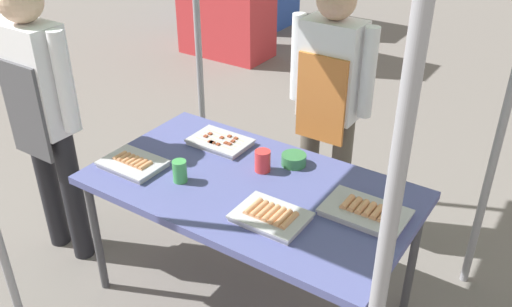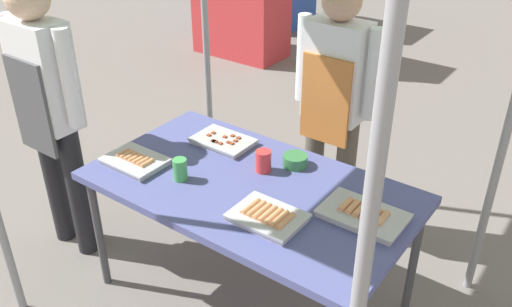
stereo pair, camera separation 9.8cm
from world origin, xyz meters
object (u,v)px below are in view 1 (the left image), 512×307
at_px(drink_cup_by_wok, 263,161).
at_px(vendor_woman, 329,94).
at_px(stall_table, 250,193).
at_px(drink_cup_near_edge, 180,171).
at_px(tray_meat_skewers, 220,142).
at_px(tray_spring_rolls, 365,212).
at_px(tray_grilled_sausages, 133,163).
at_px(condiment_bowl, 294,160).
at_px(customer_nearby, 42,104).
at_px(tray_pork_links, 271,216).

height_order(drink_cup_by_wok, vendor_woman, vendor_woman).
height_order(stall_table, drink_cup_by_wok, drink_cup_by_wok).
distance_m(stall_table, drink_cup_near_edge, 0.36).
xyz_separation_m(tray_meat_skewers, tray_spring_rolls, (0.94, -0.17, 0.00)).
bearing_deg(tray_grilled_sausages, tray_meat_skewers, 61.82).
relative_size(condiment_bowl, drink_cup_near_edge, 1.14).
bearing_deg(drink_cup_near_edge, tray_spring_rolls, 15.29).
relative_size(tray_spring_rolls, customer_nearby, 0.23).
bearing_deg(drink_cup_near_edge, drink_cup_by_wok, 47.22).
bearing_deg(customer_nearby, tray_pork_links, 3.13).
bearing_deg(tray_spring_rolls, condiment_bowl, 157.22).
relative_size(tray_spring_rolls, drink_cup_near_edge, 3.31).
xyz_separation_m(stall_table, tray_grilled_sausages, (-0.60, -0.20, 0.07)).
xyz_separation_m(stall_table, tray_spring_rolls, (0.57, 0.07, 0.07)).
distance_m(tray_pork_links, vendor_woman, 1.03).
height_order(condiment_bowl, customer_nearby, customer_nearby).
distance_m(tray_grilled_sausages, vendor_woman, 1.18).
bearing_deg(drink_cup_by_wok, vendor_woman, 87.07).
bearing_deg(stall_table, tray_grilled_sausages, -161.62).
bearing_deg(vendor_woman, stall_table, 89.04).
distance_m(tray_pork_links, drink_cup_by_wok, 0.42).
bearing_deg(tray_pork_links, drink_cup_by_wok, 128.00).
xyz_separation_m(stall_table, tray_meat_skewers, (-0.36, 0.24, 0.07)).
bearing_deg(drink_cup_near_edge, tray_pork_links, -2.47).
xyz_separation_m(tray_meat_skewers, drink_cup_near_edge, (0.06, -0.41, 0.04)).
distance_m(tray_meat_skewers, condiment_bowl, 0.45).
distance_m(tray_spring_rolls, vendor_woman, 0.93).
xyz_separation_m(vendor_woman, customer_nearby, (-1.18, -1.06, 0.04)).
relative_size(tray_meat_skewers, vendor_woman, 0.21).
bearing_deg(tray_meat_skewers, tray_pork_links, -35.50).
bearing_deg(customer_nearby, stall_table, 12.85).
bearing_deg(stall_table, condiment_bowl, 73.41).
height_order(vendor_woman, customer_nearby, customer_nearby).
relative_size(tray_pork_links, vendor_woman, 0.20).
height_order(condiment_bowl, vendor_woman, vendor_woman).
bearing_deg(customer_nearby, condiment_bowl, 23.51).
relative_size(tray_pork_links, condiment_bowl, 2.47).
relative_size(tray_grilled_sausages, condiment_bowl, 2.45).
relative_size(tray_meat_skewers, tray_spring_rolls, 0.87).
relative_size(tray_spring_rolls, vendor_woman, 0.24).
bearing_deg(condiment_bowl, tray_grilled_sausages, -144.95).
xyz_separation_m(tray_grilled_sausages, tray_spring_rolls, (1.17, 0.27, 0.00)).
bearing_deg(condiment_bowl, tray_pork_links, -71.68).
distance_m(stall_table, vendor_woman, 0.83).
bearing_deg(stall_table, drink_cup_by_wok, 98.18).
height_order(stall_table, tray_pork_links, tray_pork_links).
distance_m(condiment_bowl, drink_cup_by_wok, 0.17).
bearing_deg(tray_spring_rolls, drink_cup_near_edge, -164.71).
distance_m(stall_table, tray_spring_rolls, 0.58).
xyz_separation_m(stall_table, vendor_woman, (0.01, 0.80, 0.24)).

